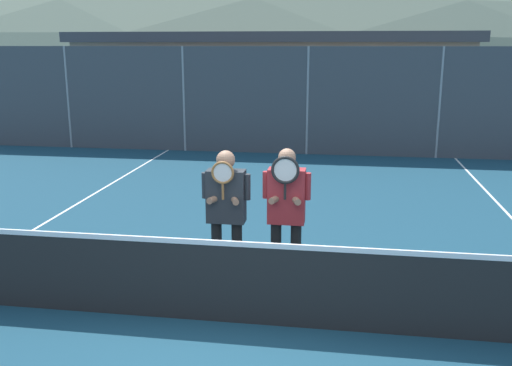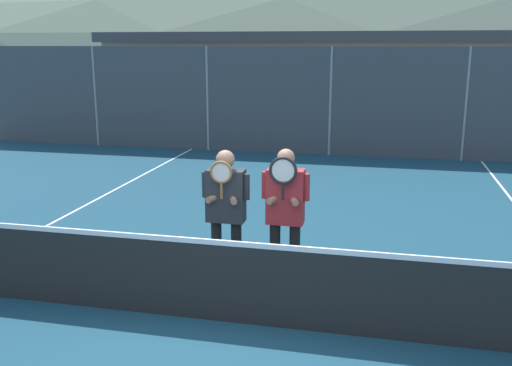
# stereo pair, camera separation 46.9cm
# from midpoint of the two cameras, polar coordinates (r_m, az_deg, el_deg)

# --- Properties ---
(ground_plane) EXTENTS (120.00, 120.00, 0.00)m
(ground_plane) POSITION_cam_midpoint_polar(r_m,az_deg,el_deg) (6.30, 0.22, -13.81)
(ground_plane) COLOR navy
(hill_distant) EXTENTS (128.01, 71.12, 24.89)m
(hill_distant) POSITION_cam_midpoint_polar(r_m,az_deg,el_deg) (59.20, 11.86, 10.61)
(hill_distant) COLOR slate
(hill_distant) RESTS_ON ground_plane
(clubhouse_building) EXTENTS (14.95, 5.50, 3.34)m
(clubhouse_building) POSITION_cam_midpoint_polar(r_m,az_deg,el_deg) (22.98, 5.12, 10.62)
(clubhouse_building) COLOR tan
(clubhouse_building) RESTS_ON ground_plane
(fence_back) EXTENTS (20.49, 0.06, 2.86)m
(fence_back) POSITION_cam_midpoint_polar(r_m,az_deg,el_deg) (15.37, 8.32, 8.04)
(fence_back) COLOR gray
(fence_back) RESTS_ON ground_plane
(tennis_net) EXTENTS (10.49, 0.09, 1.02)m
(tennis_net) POSITION_cam_midpoint_polar(r_m,az_deg,el_deg) (6.09, 0.23, -9.83)
(tennis_net) COLOR gray
(tennis_net) RESTS_ON ground_plane
(court_line_left_sideline) EXTENTS (0.05, 16.00, 0.01)m
(court_line_left_sideline) POSITION_cam_midpoint_polar(r_m,az_deg,el_deg) (10.30, -17.62, -3.35)
(court_line_left_sideline) COLOR white
(court_line_left_sideline) RESTS_ON ground_plane
(player_leftmost) EXTENTS (0.60, 0.34, 1.69)m
(player_leftmost) POSITION_cam_midpoint_polar(r_m,az_deg,el_deg) (6.89, -1.10, -2.25)
(player_leftmost) COLOR black
(player_leftmost) RESTS_ON ground_plane
(player_center_left) EXTENTS (0.57, 0.34, 1.73)m
(player_center_left) POSITION_cam_midpoint_polar(r_m,az_deg,el_deg) (6.77, 4.92, -2.47)
(player_center_left) COLOR black
(player_center_left) RESTS_ON ground_plane
(car_far_left) EXTENTS (4.44, 2.07, 1.68)m
(car_far_left) POSITION_cam_midpoint_polar(r_m,az_deg,el_deg) (18.73, -11.09, 7.20)
(car_far_left) COLOR navy
(car_far_left) RESTS_ON ground_plane
(car_left_of_center) EXTENTS (4.01, 1.91, 1.69)m
(car_left_of_center) POSITION_cam_midpoint_polar(r_m,az_deg,el_deg) (17.43, 4.01, 6.94)
(car_left_of_center) COLOR #B2B7BC
(car_left_of_center) RESTS_ON ground_plane
(car_center) EXTENTS (4.40, 2.01, 1.67)m
(car_center) POSITION_cam_midpoint_polar(r_m,az_deg,el_deg) (17.53, 20.12, 6.17)
(car_center) COLOR #B2B7BC
(car_center) RESTS_ON ground_plane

